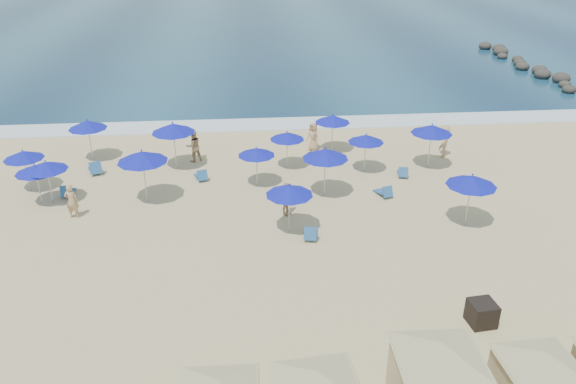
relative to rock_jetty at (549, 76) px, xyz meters
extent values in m
plane|color=#D2BC85|center=(-24.01, -24.90, -0.36)|extent=(160.00, 160.00, 0.00)
cube|color=#0D2E4C|center=(-24.01, 30.10, -0.33)|extent=(160.00, 80.00, 0.06)
cube|color=white|center=(-24.01, -9.40, -0.32)|extent=(160.00, 2.50, 0.08)
ellipsoid|color=#292522|center=(-0.37, -3.90, -0.06)|extent=(1.08, 1.08, 0.70)
ellipsoid|color=#292522|center=(0.11, -2.40, -0.09)|extent=(1.00, 1.00, 0.65)
ellipsoid|color=#292522|center=(0.59, -0.90, 0.05)|extent=(1.48, 1.48, 0.96)
ellipsoid|color=#292522|center=(-0.25, 0.60, 0.02)|extent=(1.40, 1.40, 0.91)
ellipsoid|color=#292522|center=(0.23, 2.10, 0.00)|extent=(1.32, 1.32, 0.86)
ellipsoid|color=#292522|center=(-0.61, 3.60, -0.02)|extent=(1.24, 1.24, 0.81)
ellipsoid|color=#292522|center=(-0.13, 5.10, -0.04)|extent=(1.16, 1.16, 0.75)
ellipsoid|color=#292522|center=(0.35, 6.60, -0.06)|extent=(1.08, 1.08, 0.70)
ellipsoid|color=#292522|center=(-0.49, 8.10, -0.09)|extent=(1.00, 1.00, 0.65)
ellipsoid|color=#292522|center=(-0.01, 9.60, 0.05)|extent=(1.48, 1.48, 0.96)
ellipsoid|color=#292522|center=(0.47, 11.10, 0.02)|extent=(1.40, 1.40, 0.91)
ellipsoid|color=#292522|center=(-0.37, 12.60, 0.00)|extent=(1.32, 1.32, 0.86)
cube|color=black|center=(-18.38, -30.48, 0.06)|extent=(0.94, 0.94, 0.85)
pyramid|color=tan|center=(-27.08, -34.73, 1.98)|extent=(4.10, 4.10, 0.47)
pyramid|color=tan|center=(-24.63, -34.81, 2.12)|extent=(4.33, 4.33, 0.50)
cube|color=tan|center=(-21.33, -34.25, 1.75)|extent=(2.26, 2.26, 0.08)
pyramid|color=tan|center=(-21.33, -34.25, 2.28)|extent=(4.64, 4.64, 0.53)
cube|color=tan|center=(-18.64, -34.50, 1.52)|extent=(2.07, 2.07, 0.08)
pyramid|color=tan|center=(-18.64, -34.50, 1.99)|extent=(4.12, 4.12, 0.47)
cylinder|color=#A5A8AD|center=(-36.03, -20.03, 0.50)|extent=(0.05, 0.05, 1.72)
cone|color=#0F16AC|center=(-36.03, -20.03, 1.51)|extent=(1.90, 1.90, 0.41)
sphere|color=#0F16AC|center=(-36.03, -20.03, 1.76)|extent=(0.07, 0.07, 0.07)
cylinder|color=#A5A8AD|center=(-35.54, -19.94, 0.54)|extent=(0.05, 0.05, 1.80)
cone|color=#0F16AC|center=(-35.54, -19.94, 1.61)|extent=(1.99, 1.99, 0.43)
sphere|color=#0F16AC|center=(-35.54, -19.94, 1.87)|extent=(0.08, 0.08, 0.08)
cylinder|color=#A5A8AD|center=(-34.84, -14.52, 0.61)|extent=(0.05, 0.05, 1.94)
cone|color=#0F16AC|center=(-34.84, -14.52, 1.76)|extent=(2.14, 2.14, 0.46)
sphere|color=#0F16AC|center=(-34.84, -14.52, 2.04)|extent=(0.08, 0.08, 0.08)
cylinder|color=#A5A8AD|center=(-30.99, -20.14, 0.72)|extent=(0.06, 0.06, 2.17)
cone|color=#0F16AC|center=(-30.99, -20.14, 2.01)|extent=(2.40, 2.40, 0.51)
sphere|color=#0F16AC|center=(-30.99, -20.14, 2.32)|extent=(0.09, 0.09, 0.09)
cylinder|color=#A5A8AD|center=(-29.94, -16.11, 0.70)|extent=(0.06, 0.06, 2.13)
cone|color=#0F16AC|center=(-29.94, -16.11, 1.96)|extent=(2.35, 2.35, 0.50)
sphere|color=#0F16AC|center=(-29.94, -16.11, 2.27)|extent=(0.09, 0.09, 0.09)
cylinder|color=#A5A8AD|center=(-25.57, -18.77, 0.50)|extent=(0.05, 0.05, 1.71)
cone|color=#0F16AC|center=(-25.57, -18.77, 1.51)|extent=(1.89, 1.89, 0.41)
sphere|color=#0F16AC|center=(-25.57, -18.77, 1.76)|extent=(0.07, 0.07, 0.07)
cylinder|color=#A5A8AD|center=(-24.33, -23.70, 0.57)|extent=(0.05, 0.05, 1.87)
cone|color=#0F16AC|center=(-24.33, -23.70, 1.68)|extent=(2.07, 2.07, 0.44)
sphere|color=#0F16AC|center=(-24.33, -23.70, 1.95)|extent=(0.08, 0.08, 0.08)
cylinder|color=#A5A8AD|center=(-23.82, -16.63, 0.50)|extent=(0.05, 0.05, 1.72)
cone|color=#0F16AC|center=(-23.82, -16.63, 1.51)|extent=(1.90, 1.90, 0.41)
sphere|color=#0F16AC|center=(-23.82, -16.63, 1.76)|extent=(0.07, 0.07, 0.07)
cylinder|color=#A5A8AD|center=(-22.28, -20.23, 0.66)|extent=(0.05, 0.05, 2.05)
cone|color=#0F16AC|center=(-22.28, -20.23, 1.88)|extent=(2.26, 2.26, 0.49)
sphere|color=#0F16AC|center=(-22.28, -20.23, 2.17)|extent=(0.09, 0.09, 0.09)
cylinder|color=#A5A8AD|center=(-20.99, -14.44, 0.56)|extent=(0.05, 0.05, 1.85)
cone|color=#0F16AC|center=(-20.99, -14.44, 1.66)|extent=(2.05, 2.05, 0.44)
sphere|color=#0F16AC|center=(-20.99, -14.44, 1.93)|extent=(0.08, 0.08, 0.08)
cylinder|color=#A5A8AD|center=(-16.03, -17.24, 0.66)|extent=(0.05, 0.05, 2.04)
cone|color=#0F16AC|center=(-16.03, -17.24, 1.87)|extent=(2.26, 2.26, 0.48)
sphere|color=#0F16AC|center=(-16.03, -17.24, 2.16)|extent=(0.09, 0.09, 0.09)
cylinder|color=#A5A8AD|center=(-16.35, -23.75, 0.64)|extent=(0.05, 0.05, 2.01)
cone|color=#0F16AC|center=(-16.35, -23.75, 1.83)|extent=(2.22, 2.22, 0.48)
sphere|color=#0F16AC|center=(-16.35, -23.75, 2.12)|extent=(0.08, 0.08, 0.08)
cylinder|color=#A5A8AD|center=(-37.09, -18.36, 0.53)|extent=(0.05, 0.05, 1.77)
cone|color=#0F16AC|center=(-37.09, -18.36, 1.58)|extent=(1.96, 1.96, 0.42)
sphere|color=#0F16AC|center=(-37.09, -18.36, 1.83)|extent=(0.07, 0.07, 0.07)
cylinder|color=#A5A8AD|center=(-19.67, -17.51, 0.52)|extent=(0.05, 0.05, 1.76)
cone|color=#0F16AC|center=(-19.67, -17.51, 1.56)|extent=(1.94, 1.94, 0.42)
sphere|color=#0F16AC|center=(-19.67, -17.51, 1.81)|extent=(0.07, 0.07, 0.07)
cube|color=#285B94|center=(-35.04, -19.02, -0.21)|extent=(0.66, 1.21, 0.32)
cube|color=#285B94|center=(-35.00, -19.51, 0.03)|extent=(0.58, 0.37, 0.57)
cube|color=#285B94|center=(-34.34, -16.26, -0.18)|extent=(1.03, 1.45, 0.36)
cube|color=#285B94|center=(-34.15, -16.78, 0.08)|extent=(0.71, 0.55, 0.64)
cube|color=#285B94|center=(-28.54, -17.65, -0.21)|extent=(0.82, 1.22, 0.31)
cube|color=#285B94|center=(-28.41, -18.10, 0.01)|extent=(0.59, 0.44, 0.54)
cube|color=#285B94|center=(-23.43, -24.14, -0.21)|extent=(0.74, 1.24, 0.32)
cube|color=#285B94|center=(-23.52, -24.62, 0.03)|extent=(0.59, 0.41, 0.56)
cube|color=#285B94|center=(-19.35, -20.42, -0.21)|extent=(0.81, 1.20, 0.30)
cube|color=#285B94|center=(-19.22, -20.87, 0.01)|extent=(0.58, 0.44, 0.54)
cube|color=#285B94|center=(-17.71, -18.15, -0.22)|extent=(0.71, 1.15, 0.30)
cube|color=#285B94|center=(-17.81, -18.60, 0.00)|extent=(0.55, 0.39, 0.52)
imported|color=tan|center=(-34.14, -21.50, 0.48)|extent=(0.64, 0.45, 1.67)
imported|color=tan|center=(-29.01, -15.23, 0.56)|extent=(1.11, 1.02, 1.85)
imported|color=tan|center=(-24.34, -22.08, 0.44)|extent=(0.92, 0.96, 1.60)
imported|color=tan|center=(-14.73, -15.81, 0.58)|extent=(1.26, 1.39, 1.88)
imported|color=tan|center=(-22.07, -14.17, 0.50)|extent=(0.96, 0.99, 1.72)
camera|label=1|loc=(-26.26, -45.12, 12.12)|focal=35.00mm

